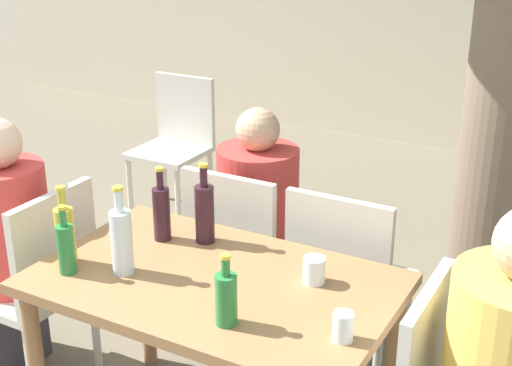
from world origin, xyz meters
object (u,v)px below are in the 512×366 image
object	(u,v)px
water_bottle_0	(122,240)
wine_bottle_5	(162,212)
patio_chair_2	(242,250)
oil_cruet_3	(65,234)
patio_chair_3	(346,277)
dining_table_front	(215,303)
patio_chair_4	(176,138)
wine_bottle_4	(205,212)
drinking_glass_0	(343,326)
patio_chair_0	(39,278)
green_bottle_1	(226,297)
green_bottle_2	(66,247)
drinking_glass_1	(314,270)
person_seated_2	(267,232)

from	to	relation	value
water_bottle_0	wine_bottle_5	size ratio (longest dim) A/B	1.10
patio_chair_2	oil_cruet_3	size ratio (longest dim) A/B	3.08
patio_chair_3	oil_cruet_3	world-z (taller)	oil_cruet_3
dining_table_front	patio_chair_4	xyz separation A→B (m)	(-1.44, 1.82, -0.13)
patio_chair_2	oil_cruet_3	world-z (taller)	oil_cruet_3
wine_bottle_4	drinking_glass_0	world-z (taller)	wine_bottle_4
patio_chair_4	drinking_glass_0	distance (m)	2.79
patio_chair_2	drinking_glass_0	xyz separation A→B (m)	(0.78, -0.75, 0.27)
dining_table_front	drinking_glass_0	size ratio (longest dim) A/B	13.71
patio_chair_0	patio_chair_2	distance (m)	0.86
patio_chair_0	green_bottle_1	xyz separation A→B (m)	(1.04, -0.22, 0.32)
patio_chair_3	wine_bottle_5	size ratio (longest dim) A/B	3.08
patio_chair_4	green_bottle_2	bearing A→B (deg)	-64.48
patio_chair_2	green_bottle_2	xyz separation A→B (m)	(-0.22, -0.83, 0.32)
drinking_glass_0	patio_chair_2	bearing A→B (deg)	136.18
patio_chair_2	green_bottle_2	world-z (taller)	green_bottle_2
water_bottle_0	patio_chair_0	bearing A→B (deg)	168.34
patio_chair_3	green_bottle_2	bearing A→B (deg)	49.04
dining_table_front	patio_chair_0	bearing A→B (deg)	180.00
wine_bottle_4	drinking_glass_1	xyz separation A→B (m)	(0.49, -0.09, -0.08)
patio_chair_3	green_bottle_1	distance (m)	0.90
green_bottle_1	patio_chair_4	bearing A→B (deg)	128.47
patio_chair_3	person_seated_2	xyz separation A→B (m)	(-0.50, 0.24, -0.01)
patio_chair_0	water_bottle_0	distance (m)	0.67
wine_bottle_5	water_bottle_0	bearing A→B (deg)	-82.69
oil_cruet_3	patio_chair_0	bearing A→B (deg)	155.09
patio_chair_2	water_bottle_0	xyz separation A→B (m)	(-0.05, -0.73, 0.35)
patio_chair_2	wine_bottle_4	bearing A→B (deg)	99.58
patio_chair_2	wine_bottle_4	xyz separation A→B (m)	(0.07, -0.39, 0.35)
green_bottle_1	drinking_glass_1	size ratio (longest dim) A/B	2.59
patio_chair_0	dining_table_front	bearing A→B (deg)	90.00
patio_chair_3	wine_bottle_5	xyz separation A→B (m)	(-0.59, -0.45, 0.34)
dining_table_front	wine_bottle_4	bearing A→B (deg)	128.43
patio_chair_0	drinking_glass_0	distance (m)	1.42
oil_cruet_3	drinking_glass_0	distance (m)	1.06
patio_chair_0	wine_bottle_5	xyz separation A→B (m)	(0.52, 0.17, 0.34)
water_bottle_0	patio_chair_4	bearing A→B (deg)	120.46
green_bottle_1	wine_bottle_4	distance (m)	0.58
person_seated_2	drinking_glass_0	xyz separation A→B (m)	(0.78, -0.99, 0.28)
green_bottle_1	drinking_glass_0	distance (m)	0.36
green_bottle_2	drinking_glass_0	bearing A→B (deg)	4.52
wine_bottle_4	patio_chair_0	bearing A→B (deg)	-161.00
patio_chair_3	person_seated_2	bearing A→B (deg)	-25.54
green_bottle_2	green_bottle_1	bearing A→B (deg)	-0.99
person_seated_2	green_bottle_2	size ratio (longest dim) A/B	4.46
patio_chair_0	drinking_glass_1	distance (m)	1.20
dining_table_front	oil_cruet_3	distance (m)	0.58
patio_chair_2	patio_chair_0	bearing A→B (deg)	45.59
drinking_glass_0	person_seated_2	bearing A→B (deg)	128.34
wine_bottle_4	wine_bottle_5	bearing A→B (deg)	-157.68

